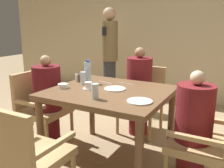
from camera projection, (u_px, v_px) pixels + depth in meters
ground_plane at (110, 160)px, 2.66m from camera, size 16.00×16.00×0.00m
wall_back at (178, 24)px, 4.47m from camera, size 8.00×0.06×2.80m
dining_table at (110, 100)px, 2.50m from camera, size 1.15×1.03×0.77m
chair_left_side at (40, 104)px, 2.99m from camera, size 0.51×0.51×0.85m
diner_in_left_chair at (48, 100)px, 2.91m from camera, size 0.32×0.32×1.07m
chair_far_side at (143, 96)px, 3.31m from camera, size 0.51×0.51×0.85m
diner_in_far_chair at (139, 91)px, 3.17m from camera, size 0.32×0.32×1.13m
chair_right_side at (209, 139)px, 2.10m from camera, size 0.51×0.51×0.85m
diner_in_right_chair at (193, 129)px, 2.14m from camera, size 0.32×0.32×1.04m
chair_near_corner at (25, 152)px, 1.88m from camera, size 0.51×0.51×0.85m
standing_host at (109, 54)px, 4.28m from camera, size 0.28×0.32×1.67m
plate_main_left at (115, 89)px, 2.49m from camera, size 0.22×0.22×0.01m
plate_main_right at (140, 101)px, 2.10m from camera, size 0.22×0.22×0.01m
teacup_with_saucer at (88, 86)px, 2.50m from camera, size 0.11×0.11×0.07m
bowl_small at (63, 86)px, 2.54m from camera, size 0.11×0.11×0.05m
water_bottle at (88, 72)px, 2.74m from camera, size 0.07×0.07×0.25m
glass_tall_near at (83, 78)px, 2.68m from camera, size 0.06×0.06×0.14m
glass_tall_mid at (95, 91)px, 2.17m from camera, size 0.06×0.06×0.14m
salt_shaker at (76, 78)px, 2.82m from camera, size 0.03×0.03×0.09m
pepper_shaker at (79, 78)px, 2.80m from camera, size 0.03×0.03×0.08m
fork_beside_plate at (127, 84)px, 2.72m from camera, size 0.20×0.05×0.00m
knife_beside_plate at (106, 82)px, 2.77m from camera, size 0.20×0.07×0.00m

